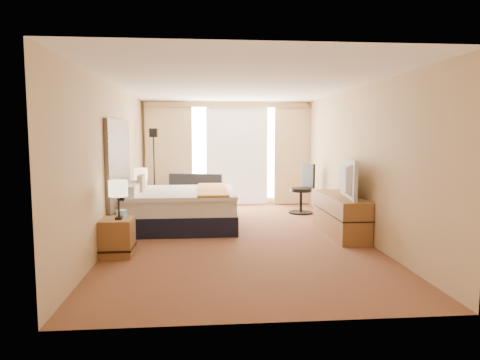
{
  "coord_description": "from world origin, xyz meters",
  "views": [
    {
      "loc": [
        -0.6,
        -7.34,
        1.77
      ],
      "look_at": [
        0.07,
        0.4,
        0.95
      ],
      "focal_mm": 32.0,
      "sensor_mm": 36.0,
      "label": 1
    }
  ],
  "objects": [
    {
      "name": "tissue_box",
      "position": [
        -1.82,
        -0.94,
        0.6
      ],
      "size": [
        0.15,
        0.15,
        0.11
      ],
      "primitive_type": "cube",
      "rotation": [
        0.0,
        0.0,
        -0.38
      ],
      "color": "#96C3E8",
      "rests_on": "nightstand_left"
    },
    {
      "name": "window",
      "position": [
        0.25,
        3.47,
        1.32
      ],
      "size": [
        2.3,
        0.02,
        2.3
      ],
      "primitive_type": "cube",
      "color": "white",
      "rests_on": "wall_back"
    },
    {
      "name": "lamp_left",
      "position": [
        -1.83,
        -1.11,
        0.99
      ],
      "size": [
        0.27,
        0.27,
        0.57
      ],
      "color": "black",
      "rests_on": "nightstand_left"
    },
    {
      "name": "desk_chair",
      "position": [
        1.66,
        2.12,
        0.5
      ],
      "size": [
        0.56,
        0.56,
        1.13
      ],
      "rotation": [
        0.0,
        0.0,
        0.37
      ],
      "color": "black",
      "rests_on": "floor"
    },
    {
      "name": "wall_right",
      "position": [
        2.1,
        0.0,
        1.3
      ],
      "size": [
        0.02,
        7.0,
        2.6
      ],
      "primitive_type": "cube",
      "color": "tan",
      "rests_on": "ground"
    },
    {
      "name": "media_dresser",
      "position": [
        1.83,
        0.0,
        0.35
      ],
      "size": [
        0.5,
        1.8,
        0.7
      ],
      "primitive_type": "cube",
      "color": "brown",
      "rests_on": "floor"
    },
    {
      "name": "headboard",
      "position": [
        -2.06,
        0.2,
        1.28
      ],
      "size": [
        0.06,
        1.85,
        1.5
      ],
      "primitive_type": "cube",
      "color": "black",
      "rests_on": "wall_left"
    },
    {
      "name": "floor_lamp",
      "position": [
        -1.73,
        2.58,
        1.36
      ],
      "size": [
        0.24,
        0.24,
        1.92
      ],
      "color": "black",
      "rests_on": "floor"
    },
    {
      "name": "ceiling",
      "position": [
        0.0,
        0.0,
        2.6
      ],
      "size": [
        4.2,
        7.0,
        0.02
      ],
      "primitive_type": "cube",
      "color": "white",
      "rests_on": "wall_back"
    },
    {
      "name": "television",
      "position": [
        1.78,
        -0.19,
        1.03
      ],
      "size": [
        0.3,
        1.15,
        0.66
      ],
      "primitive_type": "imported",
      "rotation": [
        0.0,
        0.0,
        1.44
      ],
      "color": "black",
      "rests_on": "media_dresser"
    },
    {
      "name": "nightstand_left",
      "position": [
        -1.87,
        -1.05,
        0.28
      ],
      "size": [
        0.45,
        0.52,
        0.55
      ],
      "primitive_type": "cube",
      "color": "brown",
      "rests_on": "floor"
    },
    {
      "name": "curtains",
      "position": [
        -0.0,
        3.39,
        1.41
      ],
      "size": [
        4.12,
        0.19,
        2.56
      ],
      "color": "beige",
      "rests_on": "floor"
    },
    {
      "name": "lamp_right",
      "position": [
        -1.86,
        1.37,
        0.98
      ],
      "size": [
        0.26,
        0.26,
        0.56
      ],
      "color": "black",
      "rests_on": "nightstand_right"
    },
    {
      "name": "loveseat",
      "position": [
        -0.84,
        2.54,
        0.28
      ],
      "size": [
        1.51,
        1.03,
        0.86
      ],
      "rotation": [
        0.0,
        0.0,
        -0.23
      ],
      "color": "#5C1F1A",
      "rests_on": "floor"
    },
    {
      "name": "wall_front",
      "position": [
        0.0,
        -3.5,
        1.3
      ],
      "size": [
        4.2,
        0.02,
        2.6
      ],
      "primitive_type": "cube",
      "color": "tan",
      "rests_on": "ground"
    },
    {
      "name": "floor",
      "position": [
        0.0,
        0.0,
        0.0
      ],
      "size": [
        4.2,
        7.0,
        0.02
      ],
      "primitive_type": "cube",
      "color": "#571B19",
      "rests_on": "ground"
    },
    {
      "name": "wall_left",
      "position": [
        -2.1,
        0.0,
        1.3
      ],
      "size": [
        0.02,
        7.0,
        2.6
      ],
      "primitive_type": "cube",
      "color": "tan",
      "rests_on": "ground"
    },
    {
      "name": "telephone",
      "position": [
        -1.79,
        1.46,
        0.58
      ],
      "size": [
        0.18,
        0.16,
        0.06
      ],
      "primitive_type": "cube",
      "rotation": [
        0.0,
        0.0,
        0.22
      ],
      "color": "black",
      "rests_on": "nightstand_right"
    },
    {
      "name": "nightstand_right",
      "position": [
        -1.87,
        1.45,
        0.28
      ],
      "size": [
        0.45,
        0.52,
        0.55
      ],
      "primitive_type": "cube",
      "color": "brown",
      "rests_on": "floor"
    },
    {
      "name": "wall_back",
      "position": [
        0.0,
        3.5,
        1.3
      ],
      "size": [
        4.2,
        0.02,
        2.6
      ],
      "primitive_type": "cube",
      "color": "tan",
      "rests_on": "ground"
    },
    {
      "name": "bed",
      "position": [
        -1.06,
        0.85,
        0.37
      ],
      "size": [
        2.1,
        1.92,
        1.02
      ],
      "color": "black",
      "rests_on": "floor"
    }
  ]
}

